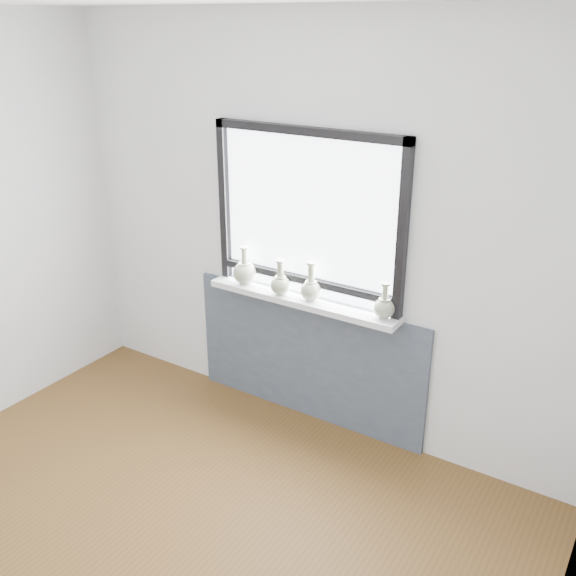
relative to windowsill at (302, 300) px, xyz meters
The scene contains 8 objects.
back_wall 0.43m from the windowsill, 90.00° to the left, with size 3.60×0.02×2.60m, color silver.
apron_panel 0.46m from the windowsill, 90.00° to the left, with size 1.70×0.03×0.86m, color #485060.
windowsill is the anchor object (origin of this frame).
window 0.56m from the windowsill, 90.00° to the left, with size 1.30×0.06×1.05m.
vase_a 0.45m from the windowsill, behind, with size 0.16×0.16×0.26m.
vase_b 0.17m from the windowsill, 169.95° to the right, with size 0.13×0.13×0.23m.
vase_c 0.12m from the windowsill, ahead, with size 0.13×0.13×0.25m.
vase_d 0.57m from the windowsill, ahead, with size 0.13×0.13×0.22m.
Camera 1 is at (1.92, -1.46, 2.52)m, focal length 40.00 mm.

